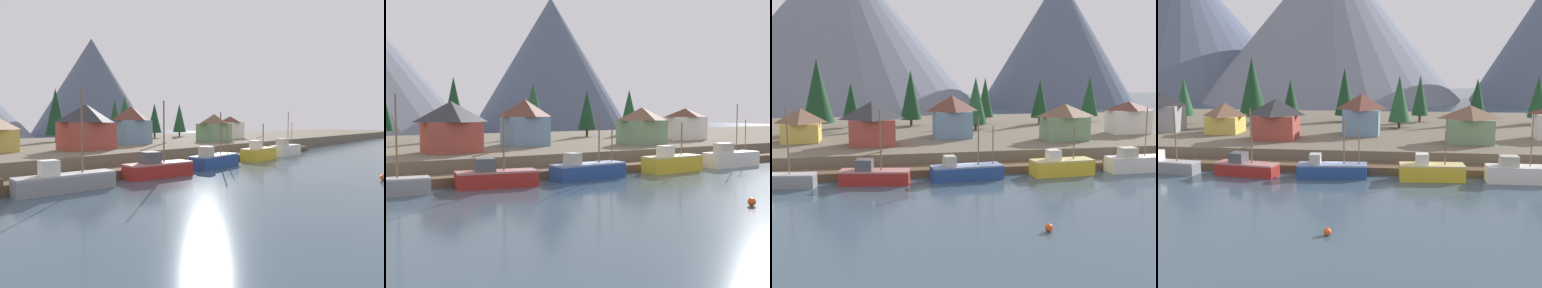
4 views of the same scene
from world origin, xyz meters
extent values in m
cube|color=#384C5B|center=(0.00, 20.00, -0.50)|extent=(400.00, 400.00, 1.00)
cube|color=brown|center=(0.00, 2.00, 0.50)|extent=(80.00, 4.00, 1.00)
cylinder|color=brown|center=(-20.00, 0.20, 0.80)|extent=(0.36, 0.36, 1.60)
cylinder|color=brown|center=(-12.00, 0.20, 0.80)|extent=(0.36, 0.36, 1.60)
cylinder|color=brown|center=(-4.00, 0.20, 0.80)|extent=(0.36, 0.36, 1.60)
cylinder|color=brown|center=(4.00, 0.20, 0.80)|extent=(0.36, 0.36, 1.60)
cylinder|color=brown|center=(12.00, 0.20, 0.80)|extent=(0.36, 0.36, 1.60)
cylinder|color=brown|center=(20.00, 0.20, 0.80)|extent=(0.36, 0.36, 1.60)
cylinder|color=brown|center=(28.00, 0.20, 0.80)|extent=(0.36, 0.36, 1.60)
cube|color=#665B4C|center=(0.00, 32.00, 1.25)|extent=(400.00, 56.00, 2.50)
cone|color=#4C566B|center=(65.85, 130.80, 26.38)|extent=(63.87, 63.87, 52.76)
cylinder|color=brown|center=(-21.54, -2.02, 5.59)|extent=(0.17, 0.17, 7.89)
cube|color=maroon|center=(-11.60, -2.19, 0.77)|extent=(8.74, 4.07, 1.53)
cube|color=#AD6C6A|center=(-11.60, -2.19, 1.63)|extent=(8.74, 4.07, 0.20)
cube|color=#4C4C51|center=(-12.81, -1.98, 2.40)|extent=(2.28, 2.30, 1.33)
cylinder|color=brown|center=(-10.84, -2.32, 5.39)|extent=(0.18, 0.18, 7.32)
cylinder|color=brown|center=(-12.32, -2.07, 3.64)|extent=(3.66, 0.75, 0.92)
cube|color=navy|center=(-0.05, -1.90, 0.82)|extent=(9.28, 3.50, 1.63)
cube|color=#6C7DA2|center=(-0.05, -1.90, 1.73)|extent=(9.28, 3.50, 0.20)
cube|color=#B2AD9E|center=(-2.28, -2.06, 2.49)|extent=(1.55, 1.91, 1.31)
cylinder|color=brown|center=(1.49, -1.78, 4.92)|extent=(0.17, 0.17, 6.17)
cylinder|color=brown|center=(3.45, -1.64, 4.30)|extent=(0.15, 0.15, 4.93)
cube|color=gold|center=(12.88, -1.87, 0.96)|extent=(8.41, 3.45, 1.91)
cube|color=tan|center=(12.88, -1.87, 2.01)|extent=(8.41, 3.45, 0.20)
cube|color=silver|center=(11.62, -1.95, 2.78)|extent=(1.72, 1.84, 1.35)
cylinder|color=brown|center=(14.53, -1.77, 4.24)|extent=(0.18, 0.18, 4.26)
cylinder|color=brown|center=(13.31, -1.85, 4.01)|extent=(3.05, 0.32, 0.55)
cube|color=silver|center=(24.04, -1.67, 0.95)|extent=(8.70, 3.05, 1.89)
cube|color=silver|center=(24.04, -1.67, 1.99)|extent=(8.70, 3.05, 0.20)
cube|color=#B2AD9E|center=(22.47, -1.70, 2.74)|extent=(2.28, 1.83, 1.30)
cylinder|color=brown|center=(25.10, -1.65, 5.45)|extent=(0.14, 0.14, 6.72)
cylinder|color=brown|center=(26.95, -1.62, 4.34)|extent=(0.11, 0.11, 4.50)
cube|color=#6B8E66|center=(19.32, 12.66, 4.42)|extent=(7.02, 4.57, 3.84)
pyramid|color=brown|center=(19.32, 12.66, 7.38)|extent=(7.37, 4.80, 2.08)
cube|color=#9E4238|center=(-11.68, 12.95, 4.50)|extent=(6.77, 5.46, 3.99)
pyramid|color=#2D2D33|center=(-11.68, 12.95, 7.83)|extent=(7.11, 5.74, 2.67)
cube|color=#6689A8|center=(1.76, 19.17, 4.74)|extent=(6.13, 5.16, 4.47)
pyramid|color=brown|center=(1.76, 19.17, 8.30)|extent=(6.44, 5.42, 2.65)
cube|color=silver|center=(34.06, 18.44, 4.60)|extent=(7.08, 4.35, 4.20)
pyramid|color=brown|center=(34.06, 18.44, 7.49)|extent=(7.44, 4.56, 1.58)
cylinder|color=#4C3823|center=(-3.62, 37.53, 3.21)|extent=(0.50, 0.50, 1.42)
cone|color=#14381E|center=(-3.62, 37.53, 8.92)|extent=(4.32, 4.32, 10.00)
cylinder|color=#4C3823|center=(8.07, 29.12, 3.11)|extent=(0.50, 0.50, 1.21)
cone|color=#1E4C28|center=(8.07, 29.12, 8.15)|extent=(4.22, 4.22, 8.87)
cylinder|color=#4C3823|center=(12.20, 38.31, 3.25)|extent=(0.50, 0.50, 1.50)
cone|color=#194223|center=(12.20, 38.31, 8.16)|extent=(3.52, 3.52, 8.32)
cylinder|color=#4C3823|center=(35.97, 38.26, 3.17)|extent=(0.50, 0.50, 1.34)
cone|color=#194223|center=(35.97, 38.26, 8.13)|extent=(4.02, 4.02, 8.59)
cylinder|color=#4C3823|center=(23.58, 36.04, 3.20)|extent=(0.50, 0.50, 1.41)
cone|color=#14381E|center=(23.58, 36.04, 7.89)|extent=(3.76, 3.76, 7.96)
sphere|color=#E04C19|center=(2.87, -23.01, 0.35)|extent=(0.70, 0.70, 0.70)
camera|label=1|loc=(-38.95, -30.71, 6.28)|focal=31.25mm
camera|label=2|loc=(-31.43, -51.46, 8.17)|focal=47.31mm
camera|label=3|loc=(-12.04, -60.36, 13.71)|focal=44.69mm
camera|label=4|loc=(9.63, -62.00, 14.99)|focal=44.29mm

